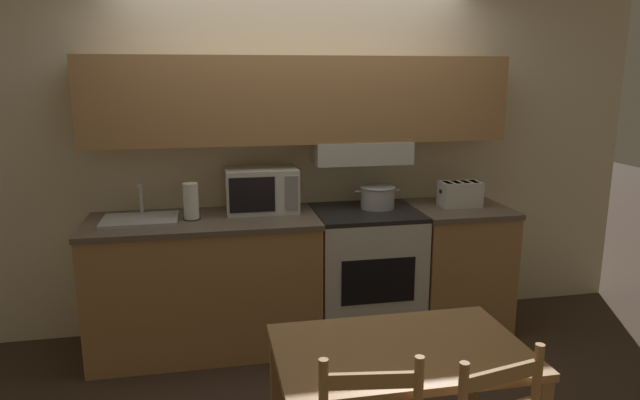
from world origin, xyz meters
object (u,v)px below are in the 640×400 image
object	(u,v)px
sink_basin	(140,219)
paper_towel_roll	(191,202)
toaster	(460,194)
microwave	(262,190)
cooking_pot	(378,197)
stove_range	(365,272)
dining_table	(399,371)

from	to	relation	value
sink_basin	paper_towel_roll	size ratio (longest dim) A/B	1.99
toaster	paper_towel_roll	size ratio (longest dim) A/B	1.25
microwave	cooking_pot	bearing A→B (deg)	-4.72
toaster	microwave	bearing A→B (deg)	174.54
toaster	sink_basin	xyz separation A→B (m)	(-2.26, 0.00, -0.08)
microwave	paper_towel_roll	distance (m)	0.51
stove_range	dining_table	world-z (taller)	stove_range
sink_basin	microwave	bearing A→B (deg)	9.26
cooking_pot	toaster	world-z (taller)	toaster
microwave	sink_basin	size ratio (longest dim) A/B	1.02
paper_towel_roll	stove_range	bearing A→B (deg)	0.53
microwave	stove_range	bearing A→B (deg)	-10.02
dining_table	cooking_pot	bearing A→B (deg)	76.32
cooking_pot	sink_basin	world-z (taller)	sink_basin
stove_range	microwave	world-z (taller)	microwave
paper_towel_roll	toaster	bearing A→B (deg)	0.08
microwave	toaster	world-z (taller)	microwave
sink_basin	dining_table	distance (m)	2.10
cooking_pot	paper_towel_roll	bearing A→B (deg)	-176.89
paper_towel_roll	dining_table	world-z (taller)	paper_towel_roll
cooking_pot	stove_range	bearing A→B (deg)	-149.25
stove_range	cooking_pot	distance (m)	0.56
toaster	paper_towel_roll	bearing A→B (deg)	-179.92
dining_table	paper_towel_roll	bearing A→B (deg)	118.25
toaster	paper_towel_roll	world-z (taller)	paper_towel_roll
cooking_pot	paper_towel_roll	xyz separation A→B (m)	(-1.32, -0.07, 0.04)
cooking_pot	sink_basin	xyz separation A→B (m)	(-1.66, -0.07, -0.07)
toaster	sink_basin	bearing A→B (deg)	179.90
sink_basin	dining_table	size ratio (longest dim) A/B	0.45
cooking_pot	sink_basin	size ratio (longest dim) A/B	0.69
dining_table	microwave	bearing A→B (deg)	102.78
cooking_pot	dining_table	size ratio (longest dim) A/B	0.31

